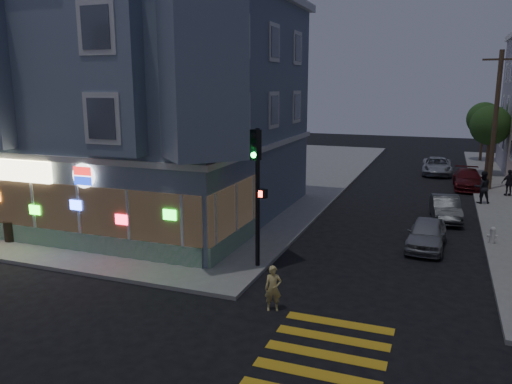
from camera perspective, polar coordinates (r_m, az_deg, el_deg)
The scene contains 16 objects.
ground at distance 16.60m, azimuth -14.97°, elevation -13.09°, with size 120.00×120.00×0.00m, color black.
sidewalk_nw at distance 42.24m, azimuth -11.79°, elevation 2.50°, with size 33.00×42.00×0.15m, color gray.
corner_building at distance 27.54m, azimuth -12.51°, elevation 9.48°, with size 14.60×14.60×11.40m.
utility_pole at distance 36.24m, azimuth 25.68°, elevation 7.53°, with size 2.20×0.30×9.00m.
street_tree_near at distance 42.28m, azimuth 25.22°, elevation 6.89°, with size 3.00×3.00×5.30m.
street_tree_far at distance 50.24m, azimuth 24.59°, elevation 7.60°, with size 3.00×3.00×5.30m.
running_child at distance 15.89m, azimuth 1.97°, elevation -10.95°, with size 0.53×0.35×1.46m, color #F1D97B.
pedestrian_a at distance 32.06m, azimuth 24.46°, elevation 0.50°, with size 0.92×0.72×1.90m, color black.
pedestrian_b at distance 34.94m, azimuth 26.97°, elevation 0.94°, with size 0.97×0.40×1.65m, color #232028.
parked_car_a at distance 22.90m, azimuth 18.92°, elevation -4.54°, with size 1.53×3.79×1.29m, color #979A9E.
parked_car_b at distance 27.93m, azimuth 20.84°, elevation -1.76°, with size 1.34×3.85×1.27m, color #383A3D.
parked_car_c at distance 37.02m, azimuth 23.05°, elevation 1.35°, with size 1.83×4.51×1.31m, color maroon.
parked_car_d at distance 42.12m, azimuth 19.98°, elevation 2.81°, with size 2.21×4.79×1.33m, color #ADB3B8.
traffic_signal at distance 18.37m, azimuth 0.10°, elevation 1.95°, with size 0.67×0.59×5.26m.
fire_hydrant at distance 24.24m, azimuth 25.41°, elevation -4.42°, with size 0.43×0.25×0.75m.
trash_can at distance 24.79m, azimuth -26.24°, elevation -4.01°, with size 0.56×0.56×0.90m, color black.
Camera 1 is at (9.04, -12.05, 6.96)m, focal length 35.00 mm.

